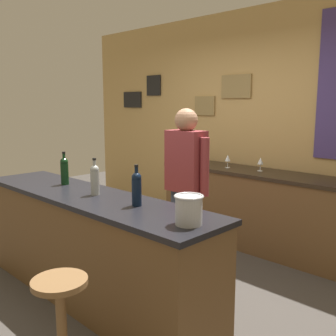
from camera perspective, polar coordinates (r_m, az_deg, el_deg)
name	(u,v)px	position (r m, az deg, el deg)	size (l,w,h in m)	color
ground_plane	(127,283)	(3.81, -6.01, -16.45)	(10.00, 10.00, 0.00)	#423D38
back_wall	(253,123)	(4.95, 12.44, 6.49)	(6.00, 0.09, 2.80)	tan
bar_counter	(90,247)	(3.40, -11.43, -11.36)	(2.61, 0.60, 0.92)	brown
side_counter	(260,210)	(4.60, 13.34, -6.02)	(2.54, 0.56, 0.90)	brown
bartender	(186,183)	(3.58, 2.63, -2.20)	(0.52, 0.21, 1.62)	#384766
bar_stool	(61,315)	(2.46, -15.47, -20.15)	(0.32, 0.32, 0.68)	brown
wine_bottle_a	(64,170)	(3.69, -15.01, -0.28)	(0.07, 0.07, 0.31)	black
wine_bottle_b	(95,179)	(3.21, -10.73, -1.55)	(0.07, 0.07, 0.31)	#999E99
wine_bottle_c	(137,188)	(2.83, -4.65, -2.90)	(0.07, 0.07, 0.31)	black
ice_bucket	(189,209)	(2.41, 3.08, -6.07)	(0.19, 0.19, 0.19)	#B7BABF
wine_glass_a	(228,159)	(4.67, 8.79, 1.39)	(0.07, 0.07, 0.16)	silver
wine_glass_b	(260,161)	(4.51, 13.47, 0.94)	(0.07, 0.07, 0.16)	silver
coffee_mug	(188,158)	(5.11, 3.00, 1.47)	(0.13, 0.08, 0.09)	silver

